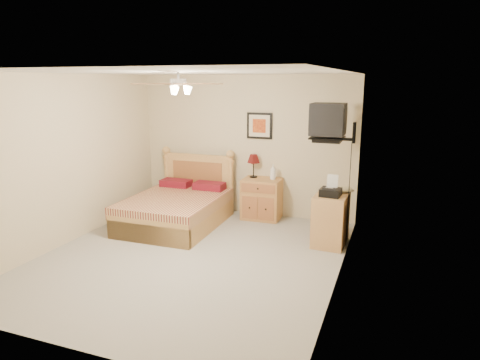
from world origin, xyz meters
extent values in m
plane|color=gray|center=(0.00, 0.00, 0.00)|extent=(4.50, 4.50, 0.00)
cube|color=white|center=(0.00, 0.00, 2.50)|extent=(4.00, 4.50, 0.04)
cube|color=beige|center=(0.00, 2.25, 1.25)|extent=(4.00, 0.04, 2.50)
cube|color=beige|center=(0.00, -2.25, 1.25)|extent=(4.00, 0.04, 2.50)
cube|color=beige|center=(-2.00, 0.00, 1.25)|extent=(0.04, 4.50, 2.50)
cube|color=beige|center=(2.00, 0.00, 1.25)|extent=(0.04, 4.50, 2.50)
cube|color=#AB7E3D|center=(0.40, 2.00, 0.36)|extent=(0.68, 0.52, 0.72)
imported|color=white|center=(0.58, 2.04, 0.85)|extent=(0.13, 0.13, 0.27)
cube|color=black|center=(0.27, 2.23, 1.62)|extent=(0.46, 0.04, 0.46)
cube|color=#B97F50|center=(1.73, 1.19, 0.39)|extent=(0.48, 0.67, 0.77)
imported|color=beige|center=(1.74, 1.39, 0.78)|extent=(0.27, 0.31, 0.02)
imported|color=tan|center=(1.78, 1.39, 0.81)|extent=(0.31, 0.36, 0.02)
camera|label=1|loc=(2.57, -4.96, 2.40)|focal=32.00mm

